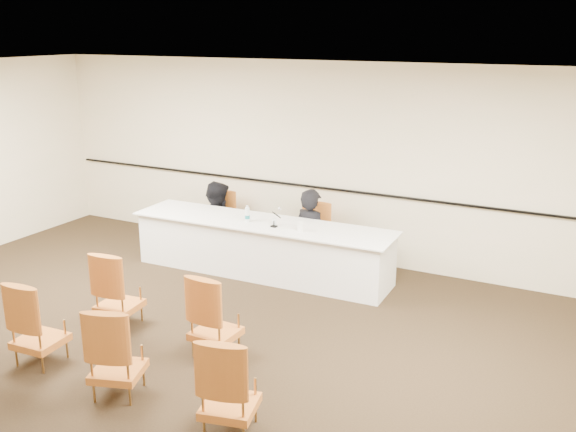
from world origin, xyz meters
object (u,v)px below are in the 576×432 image
at_px(aud_chair_back_mid, 117,350).
at_px(microphone, 274,218).
at_px(panelist_second_chair, 217,222).
at_px(aud_chair_front_mid, 215,314).
at_px(panelist_main, 311,242).
at_px(water_bottle, 247,213).
at_px(coffee_cup, 300,226).
at_px(panel_table, 262,248).
at_px(drinking_glass, 274,222).
at_px(panelist_second, 218,232).
at_px(aud_chair_back_right, 229,383).
at_px(aud_chair_front_left, 118,288).
at_px(panelist_main_chair, 311,236).
at_px(aud_chair_back_left, 38,321).

bearing_deg(aud_chair_back_mid, microphone, 72.69).
relative_size(panelist_second_chair, aud_chair_front_mid, 1.00).
relative_size(panelist_main, water_bottle, 6.85).
bearing_deg(coffee_cup, aud_chair_back_mid, -95.73).
height_order(panel_table, panelist_main, panelist_main).
bearing_deg(drinking_glass, panel_table, 164.78).
distance_m(coffee_cup, aud_chair_back_mid, 3.35).
bearing_deg(coffee_cup, panelist_second, 159.28).
xyz_separation_m(coffee_cup, aud_chair_back_mid, (-0.33, -3.31, -0.38)).
bearing_deg(panel_table, aud_chair_back_right, -66.10).
distance_m(water_bottle, aud_chair_back_mid, 3.45).
relative_size(panel_table, panelist_main, 2.40).
distance_m(panel_table, water_bottle, 0.55).
bearing_deg(drinking_glass, coffee_cup, -9.79).
xyz_separation_m(panel_table, aud_chair_front_left, (-0.68, -2.27, 0.08)).
bearing_deg(panelist_second, panelist_second_chair, -0.00).
bearing_deg(aud_chair_front_left, aud_chair_front_mid, -8.44).
height_order(panelist_main_chair, coffee_cup, panelist_main_chair).
height_order(panelist_main_chair, panelist_second_chair, same).
bearing_deg(panelist_second_chair, microphone, -27.32).
distance_m(water_bottle, aud_chair_back_right, 3.88).
bearing_deg(water_bottle, aud_chair_front_left, -102.43).
relative_size(panelist_main, microphone, 6.23).
relative_size(panelist_main, panelist_second_chair, 1.72).
height_order(panelist_main, panelist_main_chair, panelist_main).
height_order(microphone, coffee_cup, microphone).
bearing_deg(water_bottle, aud_chair_back_mid, -80.77).
xyz_separation_m(panelist_second_chair, drinking_glass, (1.37, -0.61, 0.36)).
distance_m(panel_table, aud_chair_front_mid, 2.46).
relative_size(panel_table, panelist_second_chair, 4.12).
bearing_deg(panel_table, water_bottle, -160.34).
distance_m(panelist_main_chair, aud_chair_back_left, 4.15).
bearing_deg(aud_chair_back_left, water_bottle, 75.38).
bearing_deg(drinking_glass, panelist_second_chair, 155.98).
xyz_separation_m(panelist_second_chair, aud_chair_back_right, (2.78, -4.01, 0.00)).
xyz_separation_m(panel_table, drinking_glass, (0.24, -0.07, 0.44)).
bearing_deg(panelist_main, panelist_second_chair, 18.64).
height_order(drinking_glass, coffee_cup, coffee_cup).
xyz_separation_m(water_bottle, aud_chair_back_left, (-0.62, -3.28, -0.43)).
distance_m(panel_table, panelist_main_chair, 0.78).
xyz_separation_m(panel_table, aud_chair_back_right, (1.65, -3.46, 0.08)).
bearing_deg(aud_chair_back_right, microphone, 98.91).
bearing_deg(coffee_cup, panel_table, 168.29).
distance_m(panel_table, panelist_main, 0.78).
height_order(aud_chair_back_left, aud_chair_back_right, same).
relative_size(panelist_main_chair, drinking_glass, 9.50).
xyz_separation_m(aud_chair_front_left, aud_chair_back_right, (2.32, -1.19, 0.00)).
bearing_deg(panelist_main, panel_table, 66.42).
relative_size(microphone, drinking_glass, 2.62).
xyz_separation_m(aud_chair_back_mid, aud_chair_back_right, (1.29, -0.01, 0.00)).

